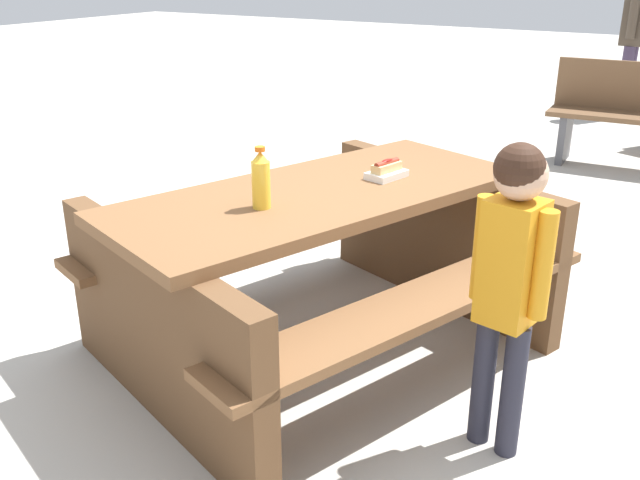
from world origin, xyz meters
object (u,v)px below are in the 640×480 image
picnic_table (320,257)px  soda_bottle (261,180)px  bystander_adult (636,15)px  child_in_coat (511,264)px  hotdog_tray (387,171)px

picnic_table → soda_bottle: soda_bottle is taller
soda_bottle → bystander_adult: bystander_adult is taller
picnic_table → bystander_adult: bearing=-2.9°
picnic_table → child_in_coat: child_in_coat is taller
hotdog_tray → child_in_coat: 0.93m
picnic_table → hotdog_tray: bearing=-28.8°
child_in_coat → bystander_adult: bystander_adult is taller
hotdog_tray → bystander_adult: bystander_adult is taller
hotdog_tray → bystander_adult: size_ratio=0.12×
soda_bottle → hotdog_tray: bearing=-21.8°
soda_bottle → child_in_coat: size_ratio=0.21×
soda_bottle → child_in_coat: (0.03, -0.97, -0.14)m
child_in_coat → hotdog_tray: bearing=51.9°
child_in_coat → bystander_adult: bearing=5.3°
picnic_table → bystander_adult: size_ratio=1.30×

